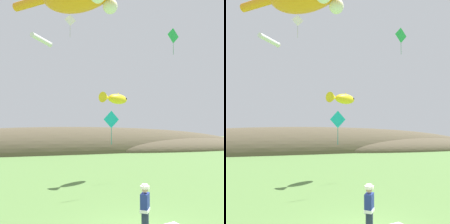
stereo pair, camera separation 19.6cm
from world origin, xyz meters
The scene contains 7 objects.
distant_hill_ridge centered at (2.70, 28.18, 0.00)m, with size 61.78×11.22×6.85m.
festival_attendant centered at (0.04, 0.17, 0.95)m, with size 0.46×0.49×1.77m.
kite_fish_windsock centered at (1.70, 9.17, 5.57)m, with size 2.59×2.16×0.82m.
kite_tube_streamer centered at (-3.32, 11.86, 10.18)m, with size 1.69×2.20×0.44m.
kite_diamond_green centered at (6.57, 9.58, 10.68)m, with size 1.17×0.36×2.12m.
kite_diamond_teal centered at (0.41, 5.55, 4.00)m, with size 0.93×0.22×1.85m.
kite_diamond_white centered at (-1.26, 11.24, 11.69)m, with size 0.89×0.08×1.79m.
Camera 2 is at (-3.09, -7.60, 3.74)m, focal length 40.00 mm.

